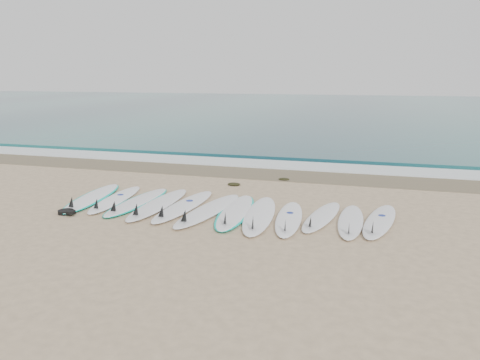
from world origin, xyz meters
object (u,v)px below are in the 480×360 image
(surfboard_0, at_px, (92,198))
(surfboard_6, at_px, (235,212))
(surfboard_11, at_px, (379,221))
(leash_coil, at_px, (67,212))

(surfboard_0, distance_m, surfboard_6, 3.60)
(surfboard_6, bearing_deg, surfboard_11, -2.03)
(surfboard_0, relative_size, leash_coil, 6.14)
(leash_coil, bearing_deg, surfboard_11, 10.32)
(surfboard_0, relative_size, surfboard_11, 1.11)
(surfboard_6, xyz_separation_m, surfboard_11, (2.94, 0.16, 0.00))
(surfboard_0, bearing_deg, surfboard_6, -10.89)
(surfboard_6, distance_m, surfboard_11, 2.94)
(surfboard_0, height_order, surfboard_6, surfboard_0)
(surfboard_11, bearing_deg, surfboard_0, -171.37)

